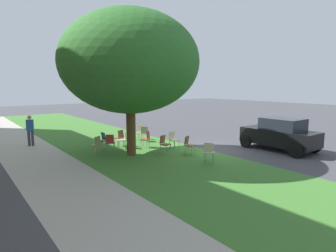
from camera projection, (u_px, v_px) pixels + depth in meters
name	position (u px, v px, depth m)	size (l,w,h in m)	color
ground	(209.00, 149.00, 14.87)	(80.00, 80.00, 0.00)	#424247
grass_verge	(159.00, 159.00, 12.95)	(48.00, 6.00, 0.01)	#3D752D
sidewalk_strip	(59.00, 178.00, 10.32)	(48.00, 2.80, 0.01)	#ADA89E
street_tree	(130.00, 62.00, 13.07)	(6.35, 6.35, 6.68)	brown
chair_0	(146.00, 138.00, 15.20)	(0.59, 0.58, 0.88)	#B7332D
chair_1	(96.00, 144.00, 13.69)	(0.57, 0.56, 0.88)	olive
chair_2	(140.00, 131.00, 17.46)	(0.49, 0.49, 0.88)	olive
chair_3	(173.00, 139.00, 14.98)	(0.49, 0.49, 0.88)	beige
chair_4	(110.00, 141.00, 14.24)	(0.58, 0.58, 0.88)	#B7332D
chair_5	(189.00, 144.00, 13.72)	(0.55, 0.55, 0.88)	brown
chair_6	(144.00, 133.00, 16.81)	(0.57, 0.56, 0.88)	#ADA393
chair_7	(102.00, 140.00, 14.75)	(0.44, 0.44, 0.88)	#335184
chair_8	(123.00, 138.00, 15.05)	(0.52, 0.53, 0.88)	#ADA393
chair_9	(164.00, 143.00, 13.93)	(0.53, 0.53, 0.88)	brown
chair_10	(209.00, 151.00, 12.23)	(0.58, 0.58, 0.88)	beige
chair_11	(120.00, 137.00, 15.57)	(0.51, 0.51, 0.88)	brown
parked_car	(280.00, 134.00, 14.55)	(3.70, 1.92, 1.65)	black
pedestrian_0	(30.00, 129.00, 15.53)	(0.31, 0.41, 1.69)	#3F3851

